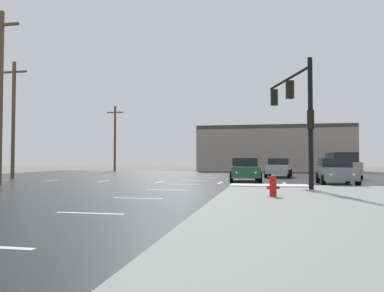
{
  "coord_description": "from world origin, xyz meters",
  "views": [
    {
      "loc": [
        4.8,
        -23.61,
        1.53
      ],
      "look_at": [
        -1.78,
        9.86,
        2.74
      ],
      "focal_mm": 34.58,
      "sensor_mm": 36.0,
      "label": 1
    }
  ],
  "objects_px": {
    "sedan_green": "(245,169)",
    "traffic_signal_mast": "(297,106)",
    "sedan_grey": "(336,170)",
    "suv_tan": "(341,165)",
    "sedan_silver": "(279,167)",
    "utility_pole_far": "(13,117)",
    "utility_pole_distant": "(115,137)",
    "utility_pole_mid": "(0,94)",
    "fire_hydrant": "(273,186)"
  },
  "relations": [
    {
      "from": "sedan_silver",
      "to": "sedan_grey",
      "type": "relative_size",
      "value": 1.02
    },
    {
      "from": "traffic_signal_mast",
      "to": "suv_tan",
      "type": "height_order",
      "value": "traffic_signal_mast"
    },
    {
      "from": "traffic_signal_mast",
      "to": "fire_hydrant",
      "type": "bearing_deg",
      "value": 147.46
    },
    {
      "from": "sedan_green",
      "to": "traffic_signal_mast",
      "type": "bearing_deg",
      "value": 20.55
    },
    {
      "from": "suv_tan",
      "to": "utility_pole_far",
      "type": "height_order",
      "value": "utility_pole_far"
    },
    {
      "from": "utility_pole_mid",
      "to": "utility_pole_far",
      "type": "relative_size",
      "value": 1.1
    },
    {
      "from": "traffic_signal_mast",
      "to": "utility_pole_mid",
      "type": "xyz_separation_m",
      "value": [
        -16.67,
        -0.35,
        1.1
      ]
    },
    {
      "from": "sedan_green",
      "to": "utility_pole_mid",
      "type": "xyz_separation_m",
      "value": [
        -13.71,
        -6.5,
        4.46
      ]
    },
    {
      "from": "traffic_signal_mast",
      "to": "suv_tan",
      "type": "relative_size",
      "value": 1.25
    },
    {
      "from": "fire_hydrant",
      "to": "sedan_silver",
      "type": "height_order",
      "value": "sedan_silver"
    },
    {
      "from": "utility_pole_far",
      "to": "utility_pole_distant",
      "type": "height_order",
      "value": "utility_pole_far"
    },
    {
      "from": "utility_pole_mid",
      "to": "sedan_grey",
      "type": "bearing_deg",
      "value": 13.27
    },
    {
      "from": "traffic_signal_mast",
      "to": "fire_hydrant",
      "type": "distance_m",
      "value": 6.34
    },
    {
      "from": "suv_tan",
      "to": "sedan_silver",
      "type": "bearing_deg",
      "value": -105.53
    },
    {
      "from": "traffic_signal_mast",
      "to": "sedan_green",
      "type": "distance_m",
      "value": 7.6
    },
    {
      "from": "fire_hydrant",
      "to": "sedan_silver",
      "type": "xyz_separation_m",
      "value": [
        0.88,
        18.04,
        0.32
      ]
    },
    {
      "from": "traffic_signal_mast",
      "to": "sedan_silver",
      "type": "bearing_deg",
      "value": -15.72
    },
    {
      "from": "fire_hydrant",
      "to": "utility_pole_distant",
      "type": "relative_size",
      "value": 0.1
    },
    {
      "from": "sedan_grey",
      "to": "utility_pole_distant",
      "type": "xyz_separation_m",
      "value": [
        -22.88,
        20.92,
        3.5
      ]
    },
    {
      "from": "sedan_silver",
      "to": "utility_pole_far",
      "type": "xyz_separation_m",
      "value": [
        -20.61,
        -6.45,
        3.98
      ]
    },
    {
      "from": "sedan_silver",
      "to": "utility_pole_mid",
      "type": "xyz_separation_m",
      "value": [
        -16.23,
        -13.41,
        4.46
      ]
    },
    {
      "from": "fire_hydrant",
      "to": "utility_pole_far",
      "type": "distance_m",
      "value": 23.28
    },
    {
      "from": "utility_pole_mid",
      "to": "utility_pole_distant",
      "type": "height_order",
      "value": "utility_pole_mid"
    },
    {
      "from": "sedan_grey",
      "to": "sedan_green",
      "type": "relative_size",
      "value": 0.99
    },
    {
      "from": "suv_tan",
      "to": "sedan_grey",
      "type": "bearing_deg",
      "value": -14.95
    },
    {
      "from": "fire_hydrant",
      "to": "suv_tan",
      "type": "relative_size",
      "value": 0.16
    },
    {
      "from": "sedan_grey",
      "to": "suv_tan",
      "type": "height_order",
      "value": "suv_tan"
    },
    {
      "from": "sedan_silver",
      "to": "utility_pole_far",
      "type": "distance_m",
      "value": 21.95
    },
    {
      "from": "sedan_silver",
      "to": "utility_pole_mid",
      "type": "height_order",
      "value": "utility_pole_mid"
    },
    {
      "from": "traffic_signal_mast",
      "to": "sedan_green",
      "type": "bearing_deg",
      "value": 8.09
    },
    {
      "from": "sedan_green",
      "to": "fire_hydrant",
      "type": "bearing_deg",
      "value": 3.18
    },
    {
      "from": "sedan_green",
      "to": "suv_tan",
      "type": "xyz_separation_m",
      "value": [
        7.3,
        5.75,
        0.24
      ]
    },
    {
      "from": "sedan_green",
      "to": "utility_pole_far",
      "type": "relative_size",
      "value": 0.5
    },
    {
      "from": "traffic_signal_mast",
      "to": "sedan_silver",
      "type": "height_order",
      "value": "traffic_signal_mast"
    },
    {
      "from": "sedan_green",
      "to": "utility_pole_far",
      "type": "distance_m",
      "value": 18.52
    },
    {
      "from": "sedan_green",
      "to": "utility_pole_distant",
      "type": "relative_size",
      "value": 0.56
    },
    {
      "from": "fire_hydrant",
      "to": "sedan_green",
      "type": "xyz_separation_m",
      "value": [
        -1.64,
        11.13,
        0.32
      ]
    },
    {
      "from": "fire_hydrant",
      "to": "suv_tan",
      "type": "xyz_separation_m",
      "value": [
        5.66,
        16.87,
        0.55
      ]
    },
    {
      "from": "fire_hydrant",
      "to": "sedan_green",
      "type": "height_order",
      "value": "sedan_green"
    },
    {
      "from": "utility_pole_far",
      "to": "utility_pole_distant",
      "type": "distance_m",
      "value": 18.51
    },
    {
      "from": "sedan_grey",
      "to": "utility_pole_mid",
      "type": "bearing_deg",
      "value": -74.41
    },
    {
      "from": "traffic_signal_mast",
      "to": "sedan_grey",
      "type": "bearing_deg",
      "value": -48.91
    },
    {
      "from": "traffic_signal_mast",
      "to": "sedan_green",
      "type": "xyz_separation_m",
      "value": [
        -2.96,
        6.14,
        -3.37
      ]
    },
    {
      "from": "utility_pole_mid",
      "to": "utility_pole_far",
      "type": "height_order",
      "value": "utility_pole_mid"
    },
    {
      "from": "sedan_silver",
      "to": "sedan_grey",
      "type": "height_order",
      "value": "same"
    },
    {
      "from": "fire_hydrant",
      "to": "sedan_grey",
      "type": "bearing_deg",
      "value": 67.15
    },
    {
      "from": "sedan_silver",
      "to": "utility_pole_distant",
      "type": "height_order",
      "value": "utility_pole_distant"
    },
    {
      "from": "fire_hydrant",
      "to": "utility_pole_far",
      "type": "xyz_separation_m",
      "value": [
        -19.72,
        11.59,
        4.29
      ]
    },
    {
      "from": "fire_hydrant",
      "to": "traffic_signal_mast",
      "type": "bearing_deg",
      "value": 75.12
    },
    {
      "from": "fire_hydrant",
      "to": "sedan_grey",
      "type": "xyz_separation_m",
      "value": [
        3.86,
        9.16,
        0.32
      ]
    }
  ]
}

